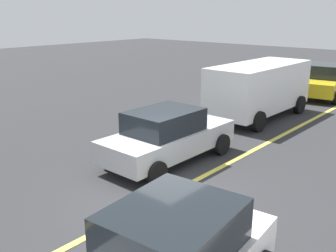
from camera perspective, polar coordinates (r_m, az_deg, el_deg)
name	(u,v)px	position (r m, az deg, el deg)	size (l,w,h in m)	color
ground_plane	(165,196)	(9.24, -0.45, -10.42)	(80.00, 80.00, 0.00)	#2D2D30
lane_marking_centre	(233,161)	(11.45, 9.64, -5.11)	(28.00, 0.16, 0.01)	#E0D14C
white_van	(260,87)	(16.10, 13.43, 5.67)	(5.22, 2.30, 2.20)	white
car_silver_approaching	(168,135)	(11.01, -0.05, -1.41)	(4.28, 1.94, 1.57)	#B7BABF
car_yellow_near_curb	(322,80)	(21.29, 21.91, 6.29)	(4.65, 2.66, 1.64)	gold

